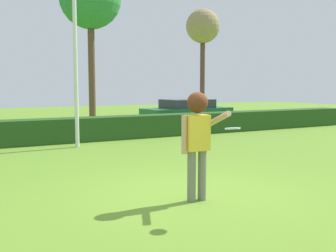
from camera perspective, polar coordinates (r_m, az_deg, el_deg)
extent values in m
plane|color=olive|center=(7.07, 3.21, -9.75)|extent=(60.00, 60.00, 0.00)
cylinder|color=slate|center=(6.67, 4.92, -6.99)|extent=(0.14, 0.14, 0.84)
cylinder|color=slate|center=(6.58, 3.37, -7.15)|extent=(0.14, 0.14, 0.84)
cube|color=yellow|center=(6.50, 4.19, -0.96)|extent=(0.40, 0.25, 0.58)
cylinder|color=tan|center=(6.35, 7.25, 1.02)|extent=(0.14, 0.62, 0.30)
cylinder|color=tan|center=(6.40, 2.33, -1.24)|extent=(0.09, 0.09, 0.62)
sphere|color=tan|center=(6.47, 4.22, 3.09)|extent=(0.22, 0.22, 0.22)
sphere|color=#542A16|center=(6.47, 4.23, 3.36)|extent=(0.34, 0.34, 0.34)
cylinder|color=white|center=(5.76, 9.20, -0.34)|extent=(0.22, 0.22, 0.04)
cylinder|color=silver|center=(12.57, -13.11, 11.85)|extent=(0.12, 0.12, 6.50)
cube|color=#244B1B|center=(13.85, -13.26, -0.53)|extent=(25.27, 0.90, 0.80)
cube|color=#1E6633|center=(18.65, 2.76, 1.75)|extent=(4.33, 2.05, 0.55)
cube|color=#2D333D|center=(18.62, 2.77, 3.21)|extent=(2.32, 1.74, 0.40)
cylinder|color=black|center=(20.23, 4.72, 1.27)|extent=(0.61, 0.15, 0.60)
cylinder|color=black|center=(18.92, 7.88, 0.92)|extent=(0.61, 0.15, 0.60)
cylinder|color=black|center=(18.57, -2.46, 0.88)|extent=(0.61, 0.15, 0.60)
cylinder|color=black|center=(17.14, 0.45, 0.47)|extent=(0.61, 0.15, 0.60)
cylinder|color=brown|center=(18.47, -10.81, 7.49)|extent=(0.30, 0.30, 4.93)
cylinder|color=brown|center=(26.49, 4.93, 6.69)|extent=(0.32, 0.32, 4.62)
sphere|color=#988354|center=(26.76, 4.99, 14.01)|extent=(2.20, 2.20, 2.20)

